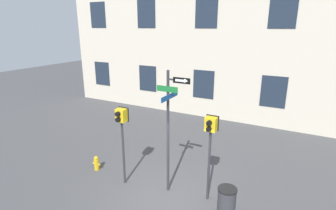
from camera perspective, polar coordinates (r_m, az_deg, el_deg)
ground_plane at (r=9.09m, az=-0.02°, el=-20.16°), size 60.00×60.00×0.00m
building_facade at (r=15.48m, az=16.14°, el=18.94°), size 24.00×0.64×12.41m
street_sign_pole at (r=8.39m, az=0.34°, el=-3.94°), size 1.10×1.07×4.19m
pedestrian_signal_left at (r=9.05m, az=-10.05°, el=-4.23°), size 0.40×0.40×2.84m
pedestrian_signal_right at (r=8.15m, az=9.21°, el=-6.44°), size 0.40×0.40×2.87m
fire_hydrant at (r=10.95m, az=-15.30°, el=-12.12°), size 0.35×0.19×0.58m
trash_bin at (r=8.41m, az=12.61°, el=-20.03°), size 0.57×0.57×0.96m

